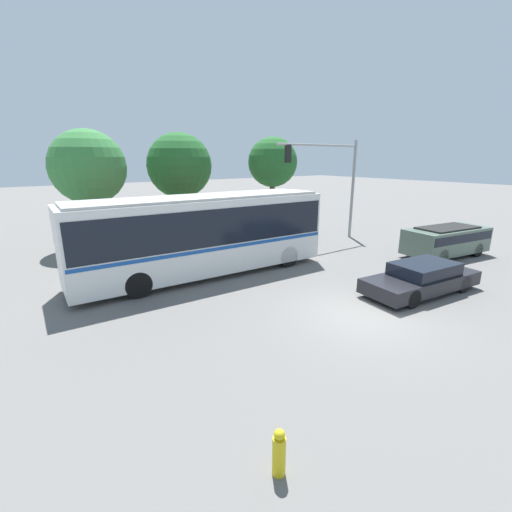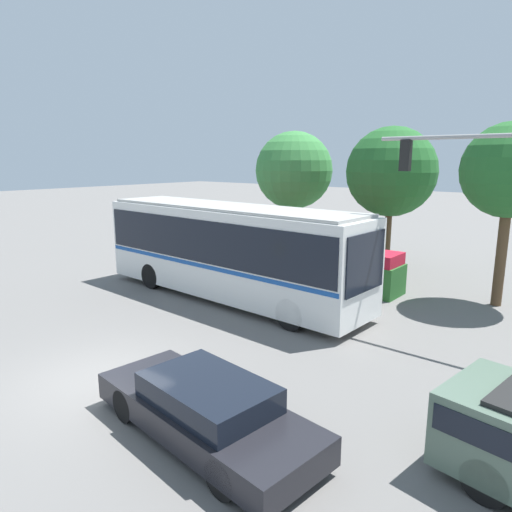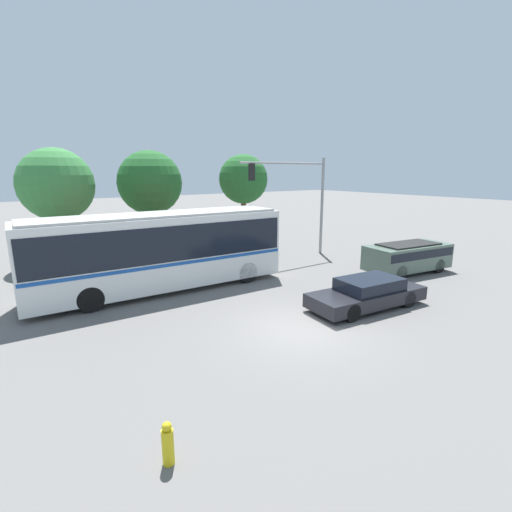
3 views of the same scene
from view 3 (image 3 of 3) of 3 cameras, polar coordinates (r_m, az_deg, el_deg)
ground_plane at (r=12.94m, az=6.67°, el=-10.99°), size 140.00×140.00×0.00m
city_bus at (r=16.85m, az=-14.39°, el=1.32°), size 11.22×2.90×3.45m
sedan_foreground at (r=15.19m, az=16.73°, el=-5.51°), size 5.01×2.29×1.17m
suv_left_lane at (r=21.03m, az=22.25°, el=0.10°), size 4.90×2.57×1.55m
traffic_light_pole at (r=22.89m, az=7.04°, el=9.95°), size 6.29×0.24×6.04m
flowering_hedge at (r=21.01m, az=-16.10°, el=0.24°), size 8.22×1.47×1.63m
street_tree_left at (r=23.74m, az=-28.35°, el=9.59°), size 4.03×4.03×6.51m
street_tree_centre at (r=25.03m, az=-15.97°, el=10.75°), size 4.04×4.04×6.53m
street_tree_right at (r=24.99m, az=-1.95°, el=11.64°), size 3.21×3.21×6.33m
fire_hydrant at (r=7.67m, az=-13.40°, el=-26.28°), size 0.22×0.22×0.86m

